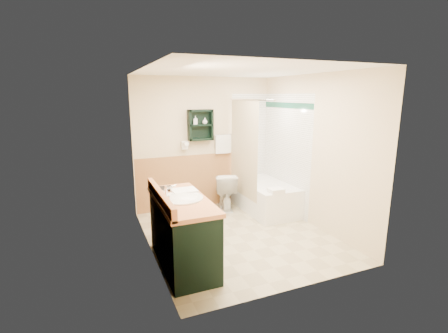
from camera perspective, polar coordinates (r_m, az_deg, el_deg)
floor at (r=5.02m, az=2.49°, el=-11.96°), size 3.00×3.00×0.00m
back_wall at (r=6.05m, az=-3.54°, el=4.11°), size 2.60×0.04×2.40m
left_wall at (r=4.27m, az=-13.59°, el=0.28°), size 0.04×3.00×2.40m
right_wall at (r=5.35m, az=15.54°, el=2.57°), size 0.04×3.00×2.40m
ceiling at (r=4.59m, az=2.78°, el=16.74°), size 2.60×3.00×0.04m
wainscot_left at (r=4.48m, az=-12.69°, el=-8.48°), size 2.98×2.98×1.00m
wainscot_back at (r=6.16m, az=-3.35°, el=-2.40°), size 2.58×2.58×1.00m
mirror_frame at (r=3.70m, az=-11.67°, el=3.23°), size 1.30×1.30×1.00m
mirror_glass at (r=3.70m, az=-11.60°, el=3.23°), size 1.20×1.20×0.90m
tile_right at (r=5.95m, az=10.72°, el=2.31°), size 1.50×1.50×2.10m
tile_back at (r=6.44m, az=5.27°, el=3.23°), size 0.95×0.95×2.10m
tile_accent at (r=5.86m, az=10.97°, el=10.51°), size 1.50×1.50×0.10m
wall_shelf at (r=5.87m, az=-4.14°, el=7.28°), size 0.45×0.15×0.55m
hair_dryer at (r=5.84m, az=-6.96°, el=3.75°), size 0.10×0.24×0.18m
towel_bar at (r=6.09m, az=-0.21°, el=5.61°), size 0.40×0.06×0.40m
curtain_rod at (r=5.48m, az=4.41°, el=11.63°), size 0.03×1.60×0.03m
shower_curtain at (r=5.71m, az=3.47°, el=3.11°), size 1.05×1.05×1.70m
vanity at (r=4.10m, az=-7.29°, el=-11.34°), size 0.59×1.35×0.86m
bathtub at (r=6.05m, az=6.98°, el=-5.09°), size 0.78×1.50×0.52m
toilet at (r=6.02m, az=0.18°, el=-4.30°), size 0.56×0.77×0.68m
counter_towel at (r=4.18m, az=-6.99°, el=-4.30°), size 0.31×0.24×0.04m
vanity_book at (r=4.33m, az=-11.29°, el=-2.64°), size 0.16×0.04×0.22m
tub_towel at (r=5.35m, az=9.12°, el=-4.20°), size 0.24×0.20×0.07m
soap_bottle_a at (r=5.83m, az=-5.03°, el=7.72°), size 0.11×0.16×0.07m
soap_bottle_b at (r=5.88m, az=-3.38°, el=7.89°), size 0.13×0.14×0.09m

